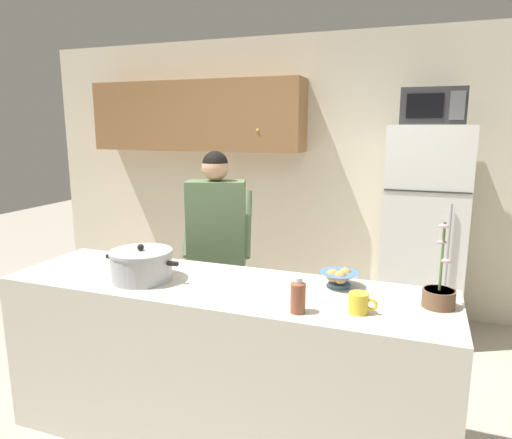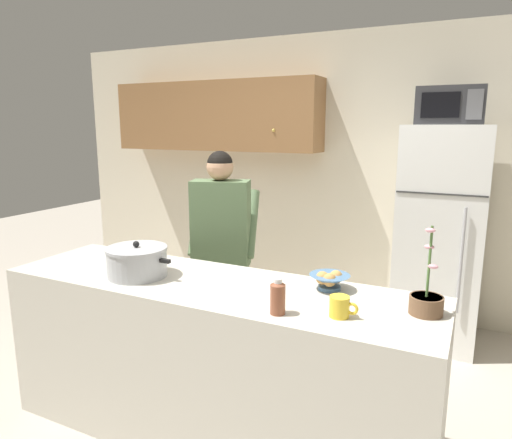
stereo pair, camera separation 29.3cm
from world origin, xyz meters
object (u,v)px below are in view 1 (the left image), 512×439
object	(u,v)px
person_near_pot	(217,237)
microwave	(433,107)
potted_orchid	(439,295)
refrigerator	(424,232)
bottle_near_edge	(298,295)
cooking_pot	(142,265)
coffee_mug	(359,303)
bread_bowl	(339,278)

from	to	relation	value
person_near_pot	microwave	bearing A→B (deg)	38.55
person_near_pot	potted_orchid	xyz separation A→B (m)	(1.45, -0.67, -0.01)
refrigerator	bottle_near_edge	distance (m)	2.15
microwave	cooking_pot	world-z (taller)	microwave
person_near_pot	cooking_pot	xyz separation A→B (m)	(-0.08, -0.81, 0.02)
coffee_mug	potted_orchid	distance (m)	0.40
bread_bowl	potted_orchid	bearing A→B (deg)	-13.06
microwave	bottle_near_edge	world-z (taller)	microwave
bottle_near_edge	potted_orchid	size ratio (longest dim) A/B	0.41
refrigerator	microwave	world-z (taller)	microwave
person_near_pot	cooking_pot	bearing A→B (deg)	-95.41
bread_bowl	potted_orchid	size ratio (longest dim) A/B	0.52
cooking_pot	bread_bowl	bearing A→B (deg)	13.90
cooking_pot	bottle_near_edge	distance (m)	0.94
microwave	coffee_mug	world-z (taller)	microwave
microwave	coffee_mug	size ratio (longest dim) A/B	3.66
refrigerator	potted_orchid	size ratio (longest dim) A/B	4.32
coffee_mug	potted_orchid	size ratio (longest dim) A/B	0.32
refrigerator	coffee_mug	distance (m)	2.01
cooking_pot	bottle_near_edge	xyz separation A→B (m)	(0.93, -0.15, -0.00)
coffee_mug	bread_bowl	world-z (taller)	bread_bowl
cooking_pot	coffee_mug	size ratio (longest dim) A/B	3.46
microwave	coffee_mug	distance (m)	2.19
coffee_mug	bottle_near_edge	bearing A→B (deg)	-160.88
person_near_pot	bread_bowl	size ratio (longest dim) A/B	7.50
person_near_pot	cooking_pot	size ratio (longest dim) A/B	3.51
person_near_pot	bread_bowl	world-z (taller)	person_near_pot
microwave	person_near_pot	world-z (taller)	microwave
refrigerator	cooking_pot	distance (m)	2.42
coffee_mug	bottle_near_edge	distance (m)	0.28
refrigerator	bread_bowl	xyz separation A→B (m)	(-0.41, -1.67, 0.09)
potted_orchid	coffee_mug	bearing A→B (deg)	-149.49
refrigerator	microwave	size ratio (longest dim) A/B	3.68
microwave	potted_orchid	xyz separation A→B (m)	(0.08, -1.76, -0.93)
microwave	potted_orchid	bearing A→B (deg)	-87.52
microwave	potted_orchid	world-z (taller)	microwave
bread_bowl	potted_orchid	world-z (taller)	potted_orchid
microwave	bread_bowl	bearing A→B (deg)	-103.93
microwave	bottle_near_edge	xyz separation A→B (m)	(-0.53, -2.06, -0.90)
refrigerator	bottle_near_edge	xyz separation A→B (m)	(-0.53, -2.08, 0.12)
bottle_near_edge	bread_bowl	bearing A→B (deg)	73.82
refrigerator	cooking_pot	world-z (taller)	refrigerator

